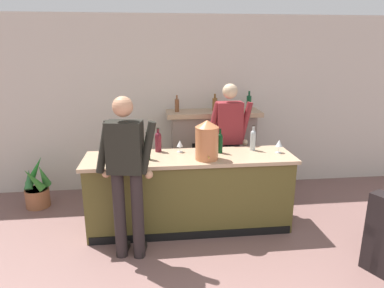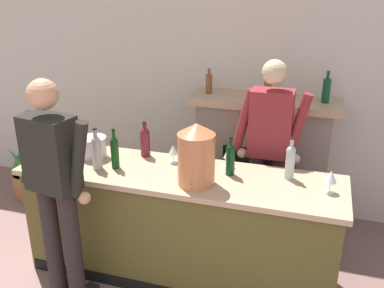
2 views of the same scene
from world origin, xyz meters
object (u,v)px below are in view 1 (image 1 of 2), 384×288
fireplace_stone (213,150)px  copper_dispenser (207,140)px  person_bartender (229,140)px  wine_glass_back_row (180,144)px  wine_bottle_cabernet_heavy (220,142)px  wine_bottle_rose_blush (136,148)px  person_customer (126,172)px  wine_bottle_riesling_slim (253,139)px  wine_bottle_merlot_tall (147,147)px  ice_bucket_steel (125,149)px  potted_plant_corner (37,189)px  wine_glass_front_left (279,144)px  wine_glass_by_dispenser (105,147)px  wine_glass_mid_counter (215,141)px  wine_bottle_chardonnay_pale (158,141)px

fireplace_stone → copper_dispenser: 1.46m
person_bartender → wine_glass_back_row: bearing=-148.9°
copper_dispenser → wine_bottle_cabernet_heavy: 0.33m
wine_bottle_rose_blush → copper_dispenser: bearing=-1.6°
fireplace_stone → person_bartender: bearing=-76.8°
person_customer → wine_bottle_riesling_slim: person_customer is taller
wine_bottle_merlot_tall → wine_bottle_riesling_slim: 1.37m
ice_bucket_steel → potted_plant_corner: bearing=151.1°
ice_bucket_steel → wine_bottle_merlot_tall: bearing=-28.0°
wine_glass_front_left → wine_glass_back_row: bearing=172.3°
person_customer → ice_bucket_steel: 0.67m
wine_glass_back_row → wine_bottle_rose_blush: bearing=-151.0°
person_customer → person_bartender: person_customer is taller
fireplace_stone → wine_bottle_riesling_slim: bearing=-71.2°
ice_bucket_steel → wine_bottle_rose_blush: (0.15, -0.21, 0.06)m
wine_glass_by_dispenser → wine_glass_front_left: size_ratio=1.04×
person_customer → wine_glass_front_left: bearing=17.4°
wine_bottle_merlot_tall → wine_glass_back_row: bearing=30.7°
ice_bucket_steel → wine_bottle_merlot_tall: size_ratio=0.69×
copper_dispenser → wine_bottle_merlot_tall: size_ratio=1.43×
copper_dispenser → wine_bottle_rose_blush: size_ratio=1.38×
person_customer → copper_dispenser: 1.04m
ice_bucket_steel → wine_glass_by_dispenser: size_ratio=1.30×
copper_dispenser → wine_bottle_rose_blush: (-0.83, 0.02, -0.09)m
person_customer → person_bartender: size_ratio=1.01×
wine_bottle_riesling_slim → wine_glass_mid_counter: bearing=172.6°
copper_dispenser → wine_glass_back_row: size_ratio=3.10×
wine_glass_front_left → wine_bottle_merlot_tall: bearing=-177.5°
wine_bottle_merlot_tall → wine_glass_back_row: 0.48m
wine_bottle_rose_blush → wine_bottle_cabernet_heavy: 1.06m
wine_bottle_cabernet_heavy → wine_glass_back_row: wine_bottle_cabernet_heavy is taller
fireplace_stone → wine_bottle_riesling_slim: size_ratio=4.81×
potted_plant_corner → wine_bottle_cabernet_heavy: wine_bottle_cabernet_heavy is taller
person_customer → wine_glass_mid_counter: bearing=36.5°
wine_glass_back_row → wine_glass_by_dispenser: bearing=-172.6°
copper_dispenser → wine_bottle_riesling_slim: size_ratio=1.43×
wine_bottle_riesling_slim → wine_bottle_rose_blush: 1.51m
fireplace_stone → potted_plant_corner: fireplace_stone is taller
fireplace_stone → copper_dispenser: bearing=-103.1°
ice_bucket_steel → wine_glass_by_dispenser: bearing=-173.2°
wine_bottle_chardonnay_pale → wine_bottle_cabernet_heavy: bearing=-10.8°
potted_plant_corner → wine_glass_front_left: 3.49m
wine_bottle_merlot_tall → wine_glass_by_dispenser: size_ratio=1.87×
fireplace_stone → wine_bottle_cabernet_heavy: (-0.10, -1.08, 0.44)m
wine_bottle_cabernet_heavy → wine_glass_front_left: bearing=-6.2°
person_customer → wine_glass_by_dispenser: size_ratio=10.05×
fireplace_stone → person_bartender: (0.13, -0.55, 0.32)m
wine_glass_by_dispenser → wine_bottle_merlot_tall: bearing=-13.4°
person_customer → wine_bottle_merlot_tall: 0.57m
ice_bucket_steel → wine_bottle_cabernet_heavy: wine_bottle_cabernet_heavy is taller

